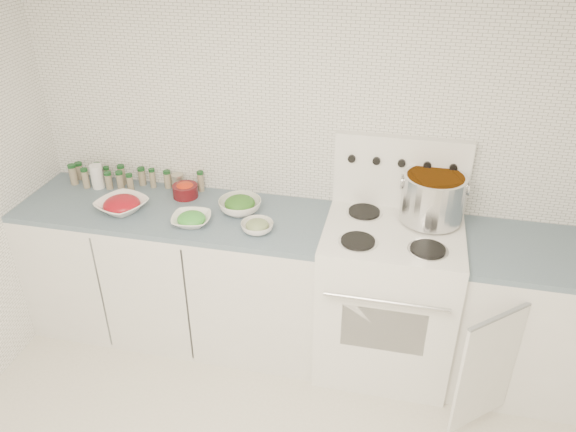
# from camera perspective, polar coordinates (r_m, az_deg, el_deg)

# --- Properties ---
(room_walls) EXTENTS (3.54, 3.04, 2.52)m
(room_walls) POSITION_cam_1_polar(r_m,az_deg,el_deg) (1.85, -4.50, -1.86)
(room_walls) COLOR white
(room_walls) RESTS_ON ground
(counter_left) EXTENTS (1.85, 0.62, 0.90)m
(counter_left) POSITION_cam_1_polar(r_m,az_deg,el_deg) (3.64, -11.00, -5.48)
(counter_left) COLOR white
(counter_left) RESTS_ON ground
(stove) EXTENTS (0.76, 0.70, 1.36)m
(stove) POSITION_cam_1_polar(r_m,az_deg,el_deg) (3.37, 10.04, -7.71)
(stove) COLOR white
(stove) RESTS_ON ground
(counter_right) EXTENTS (0.89, 0.89, 0.90)m
(counter_right) POSITION_cam_1_polar(r_m,az_deg,el_deg) (3.49, 23.70, -9.59)
(counter_right) COLOR white
(counter_right) RESTS_ON ground
(stock_pot) EXTENTS (0.37, 0.34, 0.26)m
(stock_pot) POSITION_cam_1_polar(r_m,az_deg,el_deg) (3.18, 14.52, 1.99)
(stock_pot) COLOR silver
(stock_pot) RESTS_ON stove
(bowl_tomato) EXTENTS (0.36, 0.36, 0.09)m
(bowl_tomato) POSITION_cam_1_polar(r_m,az_deg,el_deg) (3.44, -16.54, 1.10)
(bowl_tomato) COLOR white
(bowl_tomato) RESTS_ON counter_left
(bowl_snowpea) EXTENTS (0.25, 0.25, 0.07)m
(bowl_snowpea) POSITION_cam_1_polar(r_m,az_deg,el_deg) (3.21, -9.78, -0.32)
(bowl_snowpea) COLOR white
(bowl_snowpea) RESTS_ON counter_left
(bowl_broccoli) EXTENTS (0.25, 0.25, 0.10)m
(bowl_broccoli) POSITION_cam_1_polar(r_m,az_deg,el_deg) (3.29, -4.90, 1.13)
(bowl_broccoli) COLOR white
(bowl_broccoli) RESTS_ON counter_left
(bowl_zucchini) EXTENTS (0.21, 0.21, 0.07)m
(bowl_zucchini) POSITION_cam_1_polar(r_m,az_deg,el_deg) (3.10, -3.15, -1.06)
(bowl_zucchini) COLOR white
(bowl_zucchini) RESTS_ON counter_left
(bowl_pepper) EXTENTS (0.16, 0.16, 0.10)m
(bowl_pepper) POSITION_cam_1_polar(r_m,az_deg,el_deg) (3.51, -10.40, 2.64)
(bowl_pepper) COLOR #500D11
(bowl_pepper) RESTS_ON counter_left
(salt_canister) EXTENTS (0.10, 0.10, 0.15)m
(salt_canister) POSITION_cam_1_polar(r_m,az_deg,el_deg) (3.74, -18.83, 3.82)
(salt_canister) COLOR white
(salt_canister) RESTS_ON counter_left
(tin_can) EXTENTS (0.08, 0.08, 0.10)m
(tin_can) POSITION_cam_1_polar(r_m,az_deg,el_deg) (3.61, -11.14, 3.46)
(tin_can) COLOR #B3AC97
(tin_can) RESTS_ON counter_left
(spice_cluster) EXTENTS (0.88, 0.16, 0.14)m
(spice_cluster) POSITION_cam_1_polar(r_m,az_deg,el_deg) (3.73, -16.82, 3.83)
(spice_cluster) COLOR gray
(spice_cluster) RESTS_ON counter_left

